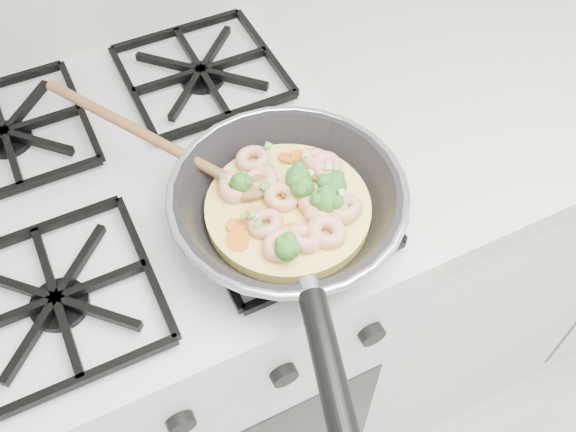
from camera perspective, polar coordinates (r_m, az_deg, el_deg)
name	(u,v)px	position (r m, az deg, el deg)	size (l,w,h in m)	color
stove	(183,325)	(1.27, -9.30, -9.50)	(0.60, 0.60, 0.92)	silver
counter_right	(515,187)	(1.55, 19.46, 2.47)	(1.00, 0.60, 0.90)	white
skillet	(288,205)	(0.79, 0.03, 0.95)	(0.37, 0.57, 0.10)	black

